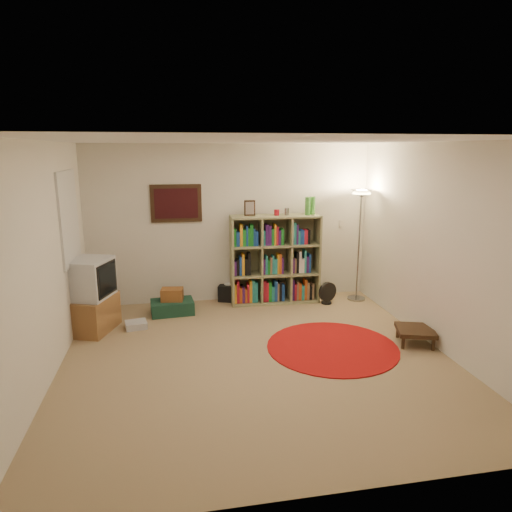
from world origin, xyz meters
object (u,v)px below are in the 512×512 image
(floor_fan, at_px, (327,293))
(bookshelf, at_px, (274,261))
(floor_lamp, at_px, (361,209))
(suitcase, at_px, (172,307))
(tv_stand, at_px, (92,297))
(side_table, at_px, (415,331))

(floor_fan, bearing_deg, bookshelf, 140.62)
(bookshelf, relative_size, floor_fan, 4.73)
(floor_lamp, xyz_separation_m, suitcase, (-2.98, -0.12, -1.40))
(floor_fan, xyz_separation_m, tv_stand, (-3.49, -0.48, 0.30))
(floor_fan, bearing_deg, suitcase, 159.04)
(bookshelf, xyz_separation_m, side_table, (1.40, -1.95, -0.51))
(floor_fan, relative_size, tv_stand, 0.36)
(side_table, bearing_deg, bookshelf, 125.75)
(floor_fan, relative_size, side_table, 0.63)
(floor_fan, height_order, side_table, floor_fan)
(floor_lamp, distance_m, floor_fan, 1.43)
(bookshelf, relative_size, tv_stand, 1.68)
(floor_fan, xyz_separation_m, suitcase, (-2.44, 0.01, -0.08))
(bookshelf, distance_m, side_table, 2.46)
(suitcase, xyz_separation_m, side_table, (3.02, -1.68, 0.07))
(side_table, bearing_deg, floor_fan, 109.23)
(floor_lamp, bearing_deg, bookshelf, 173.76)
(bookshelf, xyz_separation_m, floor_fan, (0.82, -0.28, -0.50))
(bookshelf, xyz_separation_m, tv_stand, (-2.67, -0.75, -0.20))
(bookshelf, distance_m, floor_lamp, 1.60)
(bookshelf, relative_size, side_table, 3.00)
(tv_stand, relative_size, side_table, 1.78)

